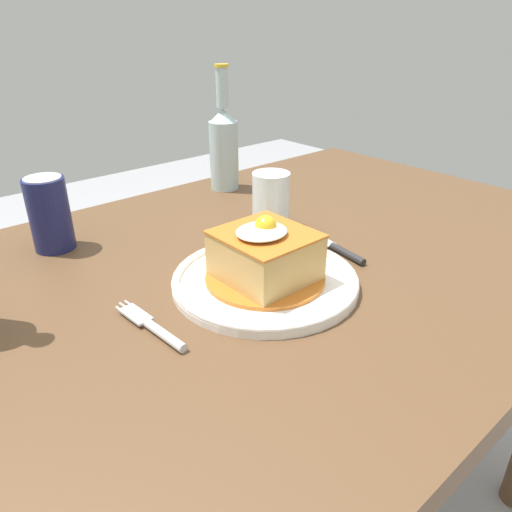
# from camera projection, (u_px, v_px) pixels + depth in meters

# --- Properties ---
(dining_table) EXTENTS (1.39, 0.82, 0.76)m
(dining_table) POSITION_uv_depth(u_px,v_px,m) (247.00, 323.00, 0.81)
(dining_table) COLOR brown
(dining_table) RESTS_ON ground_plane
(main_plate) EXTENTS (0.27, 0.27, 0.02)m
(main_plate) POSITION_uv_depth(u_px,v_px,m) (265.00, 280.00, 0.70)
(main_plate) COLOR white
(main_plate) RESTS_ON dining_table
(sandwich_meal) EXTENTS (0.17, 0.17, 0.10)m
(sandwich_meal) POSITION_uv_depth(u_px,v_px,m) (265.00, 256.00, 0.68)
(sandwich_meal) COLOR #C66B23
(sandwich_meal) RESTS_ON main_plate
(fork) EXTENTS (0.03, 0.14, 0.01)m
(fork) POSITION_uv_depth(u_px,v_px,m) (155.00, 328.00, 0.59)
(fork) COLOR silver
(fork) RESTS_ON dining_table
(knife) EXTENTS (0.04, 0.17, 0.01)m
(knife) POSITION_uv_depth(u_px,v_px,m) (338.00, 249.00, 0.80)
(knife) COLOR #262628
(knife) RESTS_ON dining_table
(soda_can) EXTENTS (0.07, 0.07, 0.12)m
(soda_can) POSITION_uv_depth(u_px,v_px,m) (50.00, 214.00, 0.79)
(soda_can) COLOR #191E51
(soda_can) RESTS_ON dining_table
(beer_bottle_clear_far) EXTENTS (0.06, 0.06, 0.27)m
(beer_bottle_clear_far) POSITION_uv_depth(u_px,v_px,m) (224.00, 145.00, 1.06)
(beer_bottle_clear_far) COLOR #ADC6CC
(beer_bottle_clear_far) RESTS_ON dining_table
(drinking_glass) EXTENTS (0.07, 0.07, 0.10)m
(drinking_glass) POSITION_uv_depth(u_px,v_px,m) (271.00, 205.00, 0.87)
(drinking_glass) COLOR gold
(drinking_glass) RESTS_ON dining_table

